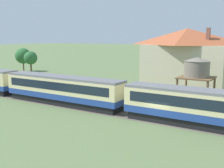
% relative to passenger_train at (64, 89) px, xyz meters
% --- Properties ---
extents(ground_plane, '(600.00, 600.00, 0.00)m').
position_rel_passenger_train_xyz_m(ground_plane, '(14.79, -1.15, -2.23)').
color(ground_plane, '#607547').
extents(passenger_train, '(101.37, 3.20, 4.02)m').
position_rel_passenger_train_xyz_m(passenger_train, '(0.00, 0.00, 0.00)').
color(passenger_train, '#234293').
rests_on(passenger_train, ground_plane).
extents(railway_track, '(154.43, 3.60, 0.04)m').
position_rel_passenger_train_xyz_m(railway_track, '(6.48, -0.00, -2.22)').
color(railway_track, '#665B51').
rests_on(railway_track, ground_plane).
extents(station_house_terracotta_roof, '(14.84, 8.93, 10.86)m').
position_rel_passenger_train_xyz_m(station_house_terracotta_roof, '(11.58, 18.34, 3.37)').
color(station_house_terracotta_roof, beige).
rests_on(station_house_terracotta_roof, ground_plane).
extents(water_tower, '(4.41, 4.41, 6.79)m').
position_rel_passenger_train_xyz_m(water_tower, '(16.23, 8.06, 3.01)').
color(water_tower, brown).
rests_on(water_tower, ground_plane).
extents(yard_tree_1, '(3.22, 3.22, 6.00)m').
position_rel_passenger_train_xyz_m(yard_tree_1, '(-26.75, 18.25, 2.12)').
color(yard_tree_1, '#4C3823').
rests_on(yard_tree_1, ground_plane).
extents(yard_tree_2, '(4.29, 4.29, 6.43)m').
position_rel_passenger_train_xyz_m(yard_tree_2, '(-35.41, 23.37, 2.04)').
color(yard_tree_2, '#4C3823').
rests_on(yard_tree_2, ground_plane).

